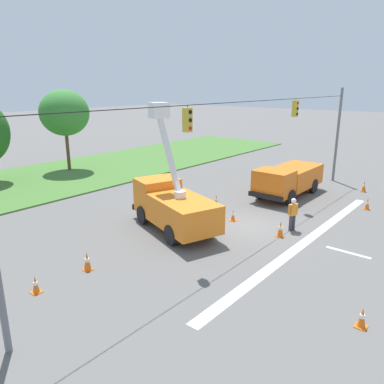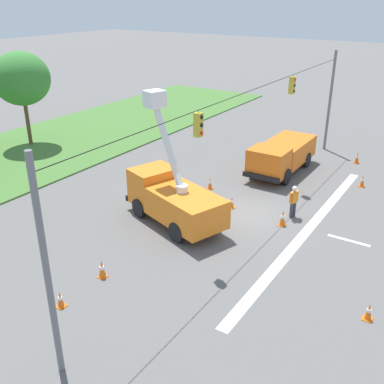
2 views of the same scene
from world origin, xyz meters
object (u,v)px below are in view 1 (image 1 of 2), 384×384
Objects in this scene: traffic_cone_mid_right at (233,215)px; utility_truck_bucket_lift at (173,203)px; traffic_cone_mid_left at (280,229)px; traffic_cone_lane_edge_b at (364,186)px; utility_truck_support_near at (288,179)px; traffic_cone_foreground_right at (36,285)px; traffic_cone_far_left at (367,204)px; traffic_cone_far_right at (362,318)px; road_worker at (293,212)px; traffic_cone_foreground_left at (87,261)px; traffic_cone_lane_edge_a at (216,200)px; tree_east at (64,113)px.

utility_truck_bucket_lift is at bearing 149.77° from traffic_cone_mid_right.
traffic_cone_lane_edge_b is at bearing -3.92° from traffic_cone_mid_left.
utility_truck_support_near is 17.66m from traffic_cone_foreground_right.
traffic_cone_mid_right is 0.89× the size of traffic_cone_far_left.
traffic_cone_foreground_right is 22.63m from traffic_cone_lane_edge_b.
traffic_cone_lane_edge_b is 1.17× the size of traffic_cone_far_right.
road_worker is 2.21× the size of traffic_cone_foreground_left.
traffic_cone_mid_left is at bearing 176.08° from traffic_cone_lane_edge_b.
road_worker is 2.53× the size of traffic_cone_lane_edge_a.
tree_east reaches higher than traffic_cone_mid_right.
traffic_cone_foreground_left reaches higher than traffic_cone_mid_right.
traffic_cone_foreground_left is (-9.48, 4.57, -0.60)m from road_worker.
traffic_cone_lane_edge_a is (4.68, 0.57, -1.07)m from utility_truck_bucket_lift.
traffic_cone_mid_left is at bearing -97.42° from traffic_cone_mid_right.
utility_truck_bucket_lift reaches higher than road_worker.
road_worker is 6.56m from traffic_cone_far_left.
utility_truck_bucket_lift is 3.68× the size of road_worker.
traffic_cone_mid_left reaches higher than traffic_cone_mid_right.
road_worker is at bearing -76.90° from traffic_cone_mid_right.
traffic_cone_lane_edge_a is at bearing 55.47° from traffic_cone_mid_right.
traffic_cone_far_right is at bearing -133.45° from traffic_cone_mid_left.
road_worker is 2.61× the size of traffic_cone_far_right.
utility_truck_bucket_lift is 9.33× the size of traffic_cone_lane_edge_a.
traffic_cone_mid_right is 0.97× the size of traffic_cone_far_right.
road_worker is 1.29m from traffic_cone_mid_left.
traffic_cone_mid_left reaches higher than traffic_cone_far_left.
tree_east reaches higher than utility_truck_bucket_lift.
traffic_cone_foreground_right is at bearing -175.44° from traffic_cone_lane_edge_a.
utility_truck_support_near is 5.60m from traffic_cone_lane_edge_a.
tree_east is 1.08× the size of utility_truck_bucket_lift.
tree_east is 17.62m from utility_truck_bucket_lift.
tree_east is 22.11m from traffic_cone_mid_left.
traffic_cone_mid_right is 2.86m from traffic_cone_lane_edge_a.
traffic_cone_foreground_left is (-10.17, -17.05, -4.67)m from tree_east.
utility_truck_support_near is 8.82× the size of traffic_cone_far_left.
traffic_cone_mid_left is 1.12× the size of traffic_cone_far_left.
traffic_cone_far_left is (6.94, -5.24, 0.04)m from traffic_cone_mid_right.
traffic_cone_foreground_right is 11.28m from traffic_cone_far_right.
traffic_cone_far_right is at bearing -104.45° from tree_east.
traffic_cone_mid_left reaches higher than traffic_cone_far_right.
tree_east is 10.58× the size of traffic_cone_foreground_right.
traffic_cone_lane_edge_a is at bearing 146.33° from traffic_cone_lane_edge_b.
traffic_cone_mid_left is at bearing -110.33° from traffic_cone_lane_edge_a.
traffic_cone_foreground_left is at bearing 154.27° from road_worker.
traffic_cone_mid_right is 0.94× the size of traffic_cone_lane_edge_a.
road_worker is (3.80, -4.98, -0.41)m from utility_truck_bucket_lift.
tree_east is 20.39m from traffic_cone_foreground_left.
traffic_cone_lane_edge_b is (9.58, -22.32, -4.68)m from tree_east.
traffic_cone_foreground_right is (-7.95, -0.43, -1.09)m from utility_truck_bucket_lift.
traffic_cone_mid_right is at bearing -124.53° from traffic_cone_lane_edge_a.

